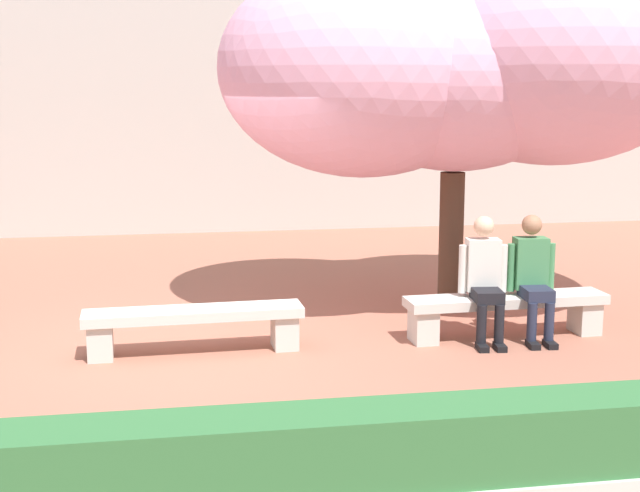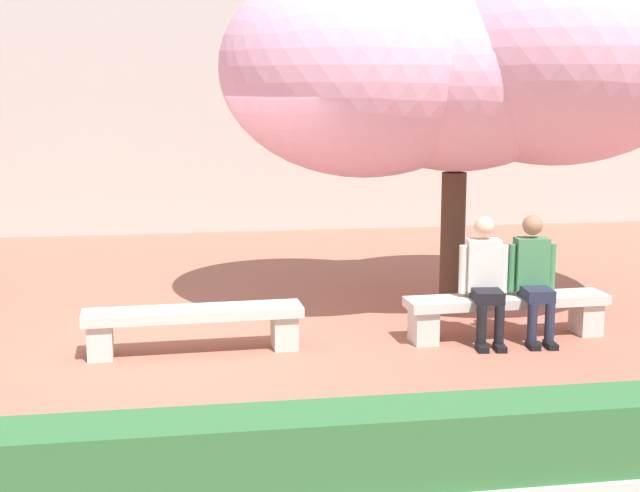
% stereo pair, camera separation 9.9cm
% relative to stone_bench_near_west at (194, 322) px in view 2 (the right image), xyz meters
% --- Properties ---
extents(ground_plane, '(100.00, 100.00, 0.00)m').
position_rel_stone_bench_near_west_xyz_m(ground_plane, '(0.00, 0.00, -0.31)').
color(ground_plane, '#9E604C').
extents(building_facade, '(28.00, 4.00, 8.44)m').
position_rel_stone_bench_near_west_xyz_m(building_facade, '(0.00, 9.38, 3.91)').
color(building_facade, '#B7B2A8').
rests_on(building_facade, ground).
extents(stone_bench_near_west, '(2.16, 0.49, 0.45)m').
position_rel_stone_bench_near_west_xyz_m(stone_bench_near_west, '(0.00, 0.00, 0.00)').
color(stone_bench_near_west, beige).
rests_on(stone_bench_near_west, ground).
extents(stone_bench_center, '(2.16, 0.49, 0.45)m').
position_rel_stone_bench_near_west_xyz_m(stone_bench_center, '(3.24, 0.00, 0.00)').
color(stone_bench_center, beige).
rests_on(stone_bench_center, ground).
extents(person_seated_left, '(0.51, 0.71, 1.29)m').
position_rel_stone_bench_near_west_xyz_m(person_seated_left, '(2.97, -0.05, 0.39)').
color(person_seated_left, black).
rests_on(person_seated_left, ground).
extents(person_seated_right, '(0.51, 0.70, 1.29)m').
position_rel_stone_bench_near_west_xyz_m(person_seated_right, '(3.49, -0.05, 0.39)').
color(person_seated_right, black).
rests_on(person_seated_right, ground).
extents(cherry_tree_main, '(5.43, 3.79, 4.24)m').
position_rel_stone_bench_near_west_xyz_m(cherry_tree_main, '(3.11, 1.26, 2.54)').
color(cherry_tree_main, '#513828').
rests_on(cherry_tree_main, ground).
extents(planter_hedge_foreground, '(11.65, 0.50, 0.80)m').
position_rel_stone_bench_near_west_xyz_m(planter_hedge_foreground, '(0.00, -3.90, 0.07)').
color(planter_hedge_foreground, beige).
rests_on(planter_hedge_foreground, ground).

